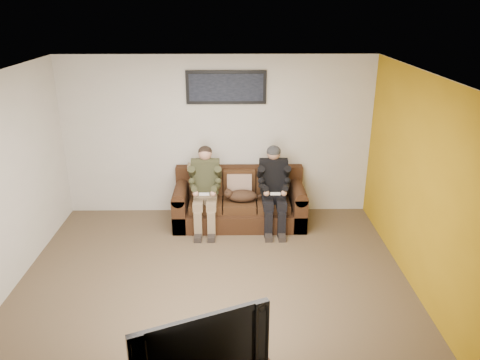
{
  "coord_description": "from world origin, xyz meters",
  "views": [
    {
      "loc": [
        0.26,
        -5.06,
        3.37
      ],
      "look_at": [
        0.35,
        1.2,
        0.95
      ],
      "focal_mm": 35.0,
      "sensor_mm": 36.0,
      "label": 1
    }
  ],
  "objects_px": {
    "framed_poster": "(226,87)",
    "television": "(198,342)",
    "person_left": "(205,184)",
    "cat": "(241,196)",
    "sofa": "(239,203)",
    "person_right": "(274,184)"
  },
  "relations": [
    {
      "from": "person_left",
      "to": "person_right",
      "type": "distance_m",
      "value": 1.06
    },
    {
      "from": "sofa",
      "to": "person_left",
      "type": "xyz_separation_m",
      "value": [
        -0.53,
        -0.17,
        0.39
      ]
    },
    {
      "from": "sofa",
      "to": "television",
      "type": "distance_m",
      "value": 3.82
    },
    {
      "from": "sofa",
      "to": "person_right",
      "type": "distance_m",
      "value": 0.68
    },
    {
      "from": "person_right",
      "to": "television",
      "type": "relative_size",
      "value": 1.09
    },
    {
      "from": "sofa",
      "to": "person_right",
      "type": "xyz_separation_m",
      "value": [
        0.53,
        -0.17,
        0.39
      ]
    },
    {
      "from": "cat",
      "to": "framed_poster",
      "type": "xyz_separation_m",
      "value": [
        -0.23,
        0.56,
        1.59
      ]
    },
    {
      "from": "cat",
      "to": "framed_poster",
      "type": "relative_size",
      "value": 0.53
    },
    {
      "from": "person_left",
      "to": "television",
      "type": "distance_m",
      "value": 3.6
    },
    {
      "from": "person_left",
      "to": "cat",
      "type": "relative_size",
      "value": 1.93
    },
    {
      "from": "person_left",
      "to": "cat",
      "type": "distance_m",
      "value": 0.59
    },
    {
      "from": "framed_poster",
      "to": "television",
      "type": "height_order",
      "value": "framed_poster"
    },
    {
      "from": "person_right",
      "to": "cat",
      "type": "relative_size",
      "value": 1.94
    },
    {
      "from": "person_left",
      "to": "person_right",
      "type": "bearing_deg",
      "value": 0.02
    },
    {
      "from": "sofa",
      "to": "framed_poster",
      "type": "relative_size",
      "value": 1.65
    },
    {
      "from": "person_right",
      "to": "television",
      "type": "xyz_separation_m",
      "value": [
        -0.92,
        -3.6,
        0.02
      ]
    },
    {
      "from": "sofa",
      "to": "cat",
      "type": "distance_m",
      "value": 0.26
    },
    {
      "from": "person_right",
      "to": "framed_poster",
      "type": "distance_m",
      "value": 1.67
    },
    {
      "from": "sofa",
      "to": "framed_poster",
      "type": "xyz_separation_m",
      "value": [
        -0.2,
        0.39,
        1.78
      ]
    },
    {
      "from": "cat",
      "to": "television",
      "type": "height_order",
      "value": "television"
    },
    {
      "from": "person_left",
      "to": "cat",
      "type": "height_order",
      "value": "person_left"
    },
    {
      "from": "sofa",
      "to": "person_left",
      "type": "relative_size",
      "value": 1.63
    }
  ]
}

